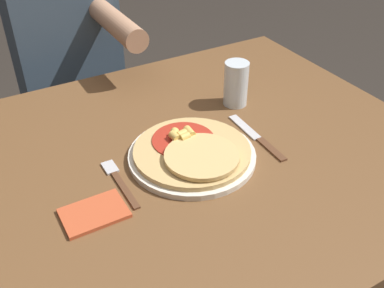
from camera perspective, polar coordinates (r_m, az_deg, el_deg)
dining_table at (r=1.13m, az=-0.33°, el=-5.15°), size 1.17×0.97×0.75m
plate at (r=1.04m, az=0.00°, el=-1.48°), size 0.30×0.30×0.01m
pizza at (r=1.02m, az=0.15°, el=-0.88°), size 0.27×0.27×0.04m
fork at (r=0.99m, az=-9.29°, el=-4.57°), size 0.03×0.18×0.00m
knife at (r=1.12m, az=8.30°, el=0.81°), size 0.03×0.22×0.00m
drinking_glass at (r=1.23m, az=5.60°, el=7.63°), size 0.07×0.07×0.12m
napkin at (r=0.92m, az=-12.32°, el=-8.56°), size 0.13×0.09×0.01m
person_diner at (r=1.67m, az=-15.38°, el=10.32°), size 0.34×0.52×1.21m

